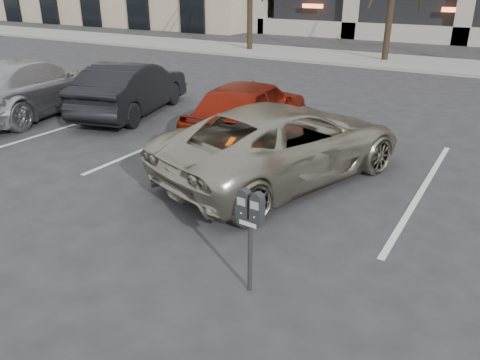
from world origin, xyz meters
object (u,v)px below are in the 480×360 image
object	(u,v)px
car_red	(249,109)
car_silver	(29,87)
suv_silver	(284,142)
car_dark	(131,88)
parking_meter	(250,217)

from	to	relation	value
car_red	car_silver	xyz separation A→B (m)	(-6.20, -1.11, 0.04)
car_red	car_silver	bearing A→B (deg)	3.84
car_silver	car_red	bearing A→B (deg)	176.78
suv_silver	car_dark	xyz separation A→B (m)	(-5.53, 1.96, 0.02)
parking_meter	car_dark	distance (m)	8.55
suv_silver	car_red	xyz separation A→B (m)	(-1.66, 1.61, 0.02)
car_red	car_dark	xyz separation A→B (m)	(-3.87, 0.35, -0.01)
car_silver	parking_meter	bearing A→B (deg)	143.83
parking_meter	car_silver	bearing A→B (deg)	160.70
suv_silver	car_dark	world-z (taller)	car_dark
car_red	car_dark	world-z (taller)	car_red
parking_meter	suv_silver	bearing A→B (deg)	113.44
parking_meter	car_silver	distance (m)	9.83
parking_meter	car_dark	bearing A→B (deg)	145.48
parking_meter	car_silver	size ratio (longest dim) A/B	0.24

